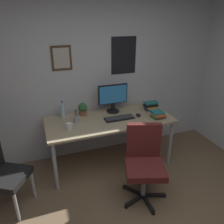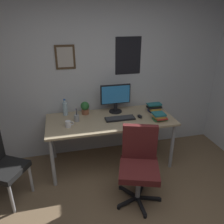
{
  "view_description": "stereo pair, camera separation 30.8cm",
  "coord_description": "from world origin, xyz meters",
  "px_view_note": "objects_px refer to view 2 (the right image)",
  "views": [
    {
      "loc": [
        -0.81,
        -1.08,
        2.15
      ],
      "look_at": [
        0.15,
        1.58,
        0.9
      ],
      "focal_mm": 35.78,
      "sensor_mm": 36.0,
      "label": 1
    },
    {
      "loc": [
        -0.51,
        -1.17,
        2.15
      ],
      "look_at": [
        0.15,
        1.58,
        0.9
      ],
      "focal_mm": 35.78,
      "sensor_mm": 36.0,
      "label": 2
    }
  ],
  "objects_px": {
    "office_chair": "(139,161)",
    "computer_mouse": "(140,116)",
    "potted_plant": "(85,107)",
    "keyboard": "(120,118)",
    "water_bottle": "(65,108)",
    "coffee_mug_near": "(68,124)",
    "side_chair": "(0,164)",
    "pen_cup": "(77,118)",
    "book_stack_right": "(154,107)",
    "monitor": "(116,97)",
    "book_stack_left": "(159,117)"
  },
  "relations": [
    {
      "from": "monitor",
      "to": "computer_mouse",
      "type": "bearing_deg",
      "value": -44.73
    },
    {
      "from": "potted_plant",
      "to": "book_stack_left",
      "type": "relative_size",
      "value": 0.98
    },
    {
      "from": "monitor",
      "to": "pen_cup",
      "type": "bearing_deg",
      "value": -162.1
    },
    {
      "from": "office_chair",
      "to": "keyboard",
      "type": "distance_m",
      "value": 0.77
    },
    {
      "from": "side_chair",
      "to": "water_bottle",
      "type": "relative_size",
      "value": 3.47
    },
    {
      "from": "keyboard",
      "to": "book_stack_right",
      "type": "bearing_deg",
      "value": 13.83
    },
    {
      "from": "office_chair",
      "to": "side_chair",
      "type": "distance_m",
      "value": 1.66
    },
    {
      "from": "computer_mouse",
      "to": "water_bottle",
      "type": "relative_size",
      "value": 0.44
    },
    {
      "from": "keyboard",
      "to": "computer_mouse",
      "type": "distance_m",
      "value": 0.3
    },
    {
      "from": "side_chair",
      "to": "water_bottle",
      "type": "bearing_deg",
      "value": 40.43
    },
    {
      "from": "pen_cup",
      "to": "book_stack_right",
      "type": "relative_size",
      "value": 0.91
    },
    {
      "from": "keyboard",
      "to": "water_bottle",
      "type": "height_order",
      "value": "water_bottle"
    },
    {
      "from": "monitor",
      "to": "book_stack_left",
      "type": "distance_m",
      "value": 0.72
    },
    {
      "from": "side_chair",
      "to": "keyboard",
      "type": "xyz_separation_m",
      "value": [
        1.58,
        0.36,
        0.26
      ]
    },
    {
      "from": "keyboard",
      "to": "pen_cup",
      "type": "relative_size",
      "value": 2.15
    },
    {
      "from": "side_chair",
      "to": "book_stack_right",
      "type": "xyz_separation_m",
      "value": [
        2.17,
        0.51,
        0.32
      ]
    },
    {
      "from": "side_chair",
      "to": "coffee_mug_near",
      "type": "height_order",
      "value": "side_chair"
    },
    {
      "from": "side_chair",
      "to": "book_stack_left",
      "type": "height_order",
      "value": "side_chair"
    },
    {
      "from": "side_chair",
      "to": "office_chair",
      "type": "bearing_deg",
      "value": -12.63
    },
    {
      "from": "side_chair",
      "to": "pen_cup",
      "type": "bearing_deg",
      "value": 24.77
    },
    {
      "from": "side_chair",
      "to": "book_stack_left",
      "type": "relative_size",
      "value": 4.38
    },
    {
      "from": "monitor",
      "to": "keyboard",
      "type": "distance_m",
      "value": 0.36
    },
    {
      "from": "potted_plant",
      "to": "book_stack_right",
      "type": "distance_m",
      "value": 1.06
    },
    {
      "from": "office_chair",
      "to": "pen_cup",
      "type": "relative_size",
      "value": 4.75
    },
    {
      "from": "office_chair",
      "to": "pen_cup",
      "type": "height_order",
      "value": "pen_cup"
    },
    {
      "from": "keyboard",
      "to": "computer_mouse",
      "type": "xyz_separation_m",
      "value": [
        0.3,
        -0.01,
        0.01
      ]
    },
    {
      "from": "water_bottle",
      "to": "coffee_mug_near",
      "type": "height_order",
      "value": "water_bottle"
    },
    {
      "from": "water_bottle",
      "to": "book_stack_right",
      "type": "relative_size",
      "value": 1.15
    },
    {
      "from": "office_chair",
      "to": "book_stack_left",
      "type": "xyz_separation_m",
      "value": [
        0.49,
        0.56,
        0.28
      ]
    },
    {
      "from": "monitor",
      "to": "book_stack_right",
      "type": "relative_size",
      "value": 2.1
    },
    {
      "from": "office_chair",
      "to": "computer_mouse",
      "type": "bearing_deg",
      "value": 70.18
    },
    {
      "from": "computer_mouse",
      "to": "coffee_mug_near",
      "type": "distance_m",
      "value": 1.04
    },
    {
      "from": "water_bottle",
      "to": "potted_plant",
      "type": "xyz_separation_m",
      "value": [
        0.29,
        -0.03,
        -0.0
      ]
    },
    {
      "from": "keyboard",
      "to": "water_bottle",
      "type": "xyz_separation_m",
      "value": [
        -0.76,
        0.34,
        0.09
      ]
    },
    {
      "from": "office_chair",
      "to": "side_chair",
      "type": "xyz_separation_m",
      "value": [
        -1.62,
        0.36,
        -0.03
      ]
    },
    {
      "from": "monitor",
      "to": "book_stack_left",
      "type": "xyz_separation_m",
      "value": [
        0.53,
        -0.45,
        -0.18
      ]
    },
    {
      "from": "keyboard",
      "to": "water_bottle",
      "type": "relative_size",
      "value": 1.7
    },
    {
      "from": "coffee_mug_near",
      "to": "computer_mouse",
      "type": "bearing_deg",
      "value": 3.29
    },
    {
      "from": "coffee_mug_near",
      "to": "water_bottle",
      "type": "bearing_deg",
      "value": 92.77
    },
    {
      "from": "monitor",
      "to": "computer_mouse",
      "type": "relative_size",
      "value": 4.18
    },
    {
      "from": "keyboard",
      "to": "coffee_mug_near",
      "type": "height_order",
      "value": "coffee_mug_near"
    },
    {
      "from": "computer_mouse",
      "to": "potted_plant",
      "type": "xyz_separation_m",
      "value": [
        -0.76,
        0.32,
        0.09
      ]
    },
    {
      "from": "water_bottle",
      "to": "coffee_mug_near",
      "type": "bearing_deg",
      "value": -87.23
    },
    {
      "from": "water_bottle",
      "to": "potted_plant",
      "type": "bearing_deg",
      "value": -5.56
    },
    {
      "from": "potted_plant",
      "to": "book_stack_right",
      "type": "relative_size",
      "value": 0.89
    },
    {
      "from": "potted_plant",
      "to": "keyboard",
      "type": "bearing_deg",
      "value": -33.64
    },
    {
      "from": "side_chair",
      "to": "keyboard",
      "type": "relative_size",
      "value": 2.03
    },
    {
      "from": "coffee_mug_near",
      "to": "pen_cup",
      "type": "distance_m",
      "value": 0.2
    },
    {
      "from": "pen_cup",
      "to": "book_stack_right",
      "type": "distance_m",
      "value": 1.2
    },
    {
      "from": "keyboard",
      "to": "book_stack_left",
      "type": "distance_m",
      "value": 0.56
    }
  ]
}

